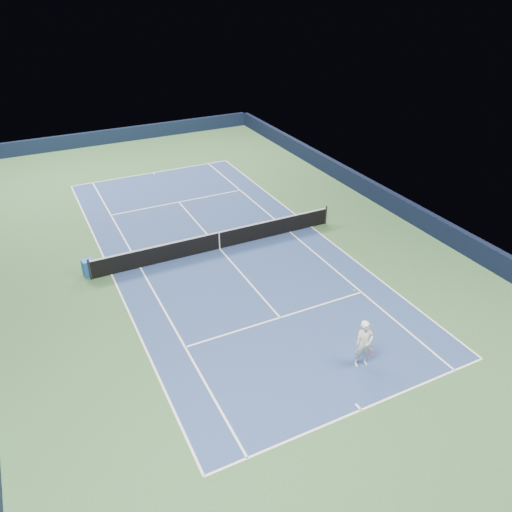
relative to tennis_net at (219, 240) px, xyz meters
name	(u,v)px	position (x,y,z in m)	size (l,w,h in m)	color
ground	(220,249)	(0.00, 0.00, -0.50)	(40.00, 40.00, 0.00)	#325830
wall_far	(125,134)	(0.00, 19.82, 0.05)	(22.00, 0.35, 1.10)	black
wall_right	(389,200)	(10.82, 0.00, 0.05)	(0.35, 40.00, 1.10)	black
court_surface	(220,249)	(0.00, 0.00, -0.50)	(10.97, 23.77, 0.01)	navy
baseline_far	(153,173)	(0.00, 11.88, -0.50)	(10.97, 0.08, 0.00)	white
baseline_near	(361,410)	(0.00, -11.88, -0.50)	(10.97, 0.08, 0.00)	white
sideline_doubles_right	(311,227)	(5.49, 0.00, -0.50)	(0.08, 23.77, 0.00)	white
sideline_doubles_left	(112,274)	(-5.49, 0.00, -0.50)	(0.08, 23.77, 0.00)	white
sideline_singles_right	(290,232)	(4.12, 0.00, -0.50)	(0.08, 23.77, 0.00)	white
sideline_singles_left	(140,267)	(-4.12, 0.00, -0.50)	(0.08, 23.77, 0.00)	white
service_line_far	(179,202)	(0.00, 6.40, -0.50)	(8.23, 0.08, 0.00)	white
service_line_near	(280,318)	(0.00, -6.40, -0.50)	(8.23, 0.08, 0.00)	white
center_service_line	(220,249)	(0.00, 0.00, -0.50)	(0.08, 12.80, 0.00)	white
center_mark_far	(154,173)	(0.00, 11.73, -0.50)	(0.08, 0.30, 0.00)	white
center_mark_near	(358,407)	(0.00, -11.73, -0.50)	(0.08, 0.30, 0.00)	white
tennis_net	(219,240)	(0.00, 0.00, 0.00)	(12.90, 0.10, 1.07)	black
sponsor_cube	(89,268)	(-6.40, 0.39, -0.09)	(0.61, 0.52, 0.83)	blue
tennis_player	(364,344)	(1.31, -10.13, 0.45)	(0.87, 1.32, 2.64)	white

